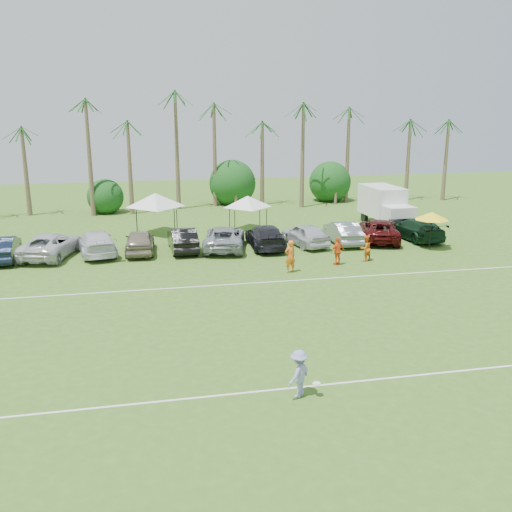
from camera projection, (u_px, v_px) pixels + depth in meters
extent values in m
plane|color=#3B621D|center=(256.00, 424.00, 17.28)|extent=(120.00, 120.00, 0.00)
cube|color=white|center=(244.00, 393.00, 19.17)|extent=(80.00, 0.10, 0.01)
cube|color=white|center=(203.00, 286.00, 30.53)|extent=(80.00, 0.10, 0.01)
cone|color=brown|center=(32.00, 158.00, 49.59)|extent=(0.44, 0.44, 10.00)
cone|color=brown|center=(79.00, 151.00, 50.25)|extent=(0.44, 0.44, 11.00)
cone|color=brown|center=(127.00, 167.00, 51.43)|extent=(0.44, 0.44, 8.00)
cone|color=brown|center=(171.00, 161.00, 52.10)|extent=(0.44, 0.44, 9.00)
cone|color=brown|center=(214.00, 155.00, 52.76)|extent=(0.44, 0.44, 10.00)
cone|color=brown|center=(256.00, 149.00, 53.43)|extent=(0.44, 0.44, 11.00)
cone|color=brown|center=(307.00, 164.00, 54.80)|extent=(0.44, 0.44, 8.00)
cone|color=brown|center=(356.00, 157.00, 55.67)|extent=(0.44, 0.44, 9.00)
cone|color=brown|center=(404.00, 151.00, 56.53)|extent=(0.44, 0.44, 10.00)
cone|color=brown|center=(441.00, 146.00, 57.20)|extent=(0.44, 0.44, 11.00)
cylinder|color=brown|center=(107.00, 202.00, 52.82)|extent=(0.30, 0.30, 1.40)
sphere|color=#124217|center=(106.00, 191.00, 52.54)|extent=(4.00, 4.00, 4.00)
cylinder|color=brown|center=(234.00, 198.00, 55.20)|extent=(0.30, 0.30, 1.40)
sphere|color=#124217|center=(234.00, 187.00, 54.92)|extent=(4.00, 4.00, 4.00)
cylinder|color=brown|center=(332.00, 195.00, 57.19)|extent=(0.30, 0.30, 1.40)
sphere|color=#124217|center=(333.00, 184.00, 56.91)|extent=(4.00, 4.00, 4.00)
imported|color=orange|center=(290.00, 256.00, 32.88)|extent=(0.80, 0.63, 1.91)
imported|color=orange|center=(366.00, 248.00, 35.36)|extent=(0.95, 0.85, 1.62)
imported|color=#FD5F1C|center=(338.00, 251.00, 34.45)|extent=(1.09, 0.77, 1.72)
cube|color=white|center=(382.00, 201.00, 46.12)|extent=(2.49, 4.40, 2.35)
cube|color=white|center=(399.00, 219.00, 43.53)|extent=(2.22, 1.76, 1.98)
cube|color=black|center=(403.00, 225.00, 42.94)|extent=(2.17, 0.35, 0.94)
cube|color=#E5590C|center=(395.00, 205.00, 46.50)|extent=(0.07, 1.51, 0.85)
cylinder|color=black|center=(386.00, 226.00, 43.64)|extent=(0.31, 0.86, 0.85)
cylinder|color=black|center=(408.00, 225.00, 44.07)|extent=(0.31, 0.86, 0.85)
cylinder|color=black|center=(364.00, 217.00, 47.35)|extent=(0.31, 0.86, 0.85)
cylinder|color=black|center=(385.00, 216.00, 47.78)|extent=(0.31, 0.86, 0.85)
cylinder|color=black|center=(137.00, 225.00, 41.22)|extent=(0.06, 0.06, 2.06)
cylinder|color=black|center=(177.00, 223.00, 41.79)|extent=(0.06, 0.06, 2.06)
cylinder|color=black|center=(137.00, 217.00, 43.96)|extent=(0.06, 0.06, 2.06)
cylinder|color=black|center=(174.00, 216.00, 44.53)|extent=(0.06, 0.06, 2.06)
pyramid|color=white|center=(155.00, 193.00, 42.35)|extent=(4.45, 4.45, 1.03)
cylinder|color=black|center=(235.00, 222.00, 42.94)|extent=(0.06, 0.06, 1.77)
cylinder|color=black|center=(267.00, 221.00, 43.43)|extent=(0.06, 0.06, 1.77)
cylinder|color=black|center=(230.00, 216.00, 45.27)|extent=(0.06, 0.06, 1.77)
cylinder|color=black|center=(260.00, 215.00, 45.76)|extent=(0.06, 0.06, 1.77)
pyramid|color=white|center=(248.00, 196.00, 43.90)|extent=(3.83, 3.83, 0.89)
cylinder|color=black|center=(431.00, 232.00, 38.28)|extent=(0.05, 0.05, 2.26)
cone|color=yellow|center=(432.00, 216.00, 37.99)|extent=(2.26, 2.26, 0.51)
imported|color=#8E92CA|center=(299.00, 374.00, 18.78)|extent=(1.19, 1.15, 1.63)
cylinder|color=white|center=(316.00, 383.00, 18.83)|extent=(0.27, 0.27, 0.03)
imported|color=black|center=(3.00, 248.00, 35.47)|extent=(1.90, 4.82, 1.56)
imported|color=silver|center=(50.00, 245.00, 36.28)|extent=(3.88, 6.08, 1.56)
imported|color=silver|center=(96.00, 243.00, 36.94)|extent=(3.19, 5.70, 1.56)
imported|color=gray|center=(140.00, 241.00, 37.28)|extent=(2.06, 4.66, 1.56)
imported|color=black|center=(183.00, 239.00, 37.88)|extent=(1.82, 4.79, 1.56)
imported|color=#90949E|center=(224.00, 238.00, 38.30)|extent=(3.71, 6.04, 1.56)
imported|color=black|center=(265.00, 236.00, 38.73)|extent=(2.36, 5.45, 1.56)
imported|color=silver|center=(305.00, 234.00, 39.29)|extent=(2.79, 4.87, 1.56)
imported|color=slate|center=(343.00, 232.00, 39.95)|extent=(1.84, 4.80, 1.56)
imported|color=#430A0A|center=(379.00, 230.00, 40.64)|extent=(4.28, 6.16, 1.56)
imported|color=black|center=(416.00, 229.00, 41.11)|extent=(2.53, 5.51, 1.56)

